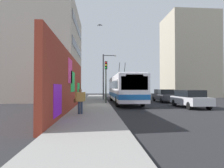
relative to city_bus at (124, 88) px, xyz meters
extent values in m
plane|color=#232326|center=(-3.32, 1.80, -1.74)|extent=(80.00, 80.00, 0.00)
cube|color=gray|center=(-3.32, 3.40, -1.67)|extent=(48.00, 3.20, 0.15)
cube|color=maroon|center=(-6.85, 5.15, 0.39)|extent=(14.94, 0.30, 4.25)
cube|color=green|center=(-6.37, 4.99, 0.52)|extent=(2.18, 0.02, 1.61)
cube|color=green|center=(-2.01, 4.99, -0.10)|extent=(2.14, 0.02, 1.29)
cube|color=#8C19D8|center=(-11.78, 4.99, -0.57)|extent=(1.83, 0.02, 1.58)
cube|color=#F2338C|center=(-7.74, 4.99, 1.23)|extent=(1.82, 0.02, 1.74)
cube|color=#B2A899|center=(6.70, 11.00, 4.99)|extent=(13.34, 9.80, 13.46)
cube|color=black|center=(6.70, 6.08, 2.66)|extent=(11.33, 0.04, 1.10)
cube|color=black|center=(6.70, 6.08, 5.86)|extent=(11.33, 0.04, 1.10)
cube|color=black|center=(6.70, 6.08, 9.06)|extent=(11.33, 0.04, 1.10)
cube|color=#9E937F|center=(14.39, -15.20, 6.37)|extent=(8.04, 9.10, 16.22)
cube|color=black|center=(14.39, -19.77, 2.66)|extent=(6.83, 0.04, 1.10)
cube|color=black|center=(14.39, -19.77, 5.86)|extent=(6.83, 0.04, 1.10)
cube|color=black|center=(14.39, -19.77, 9.06)|extent=(6.83, 0.04, 1.10)
cube|color=black|center=(14.39, -19.77, 12.26)|extent=(6.83, 0.04, 1.10)
cube|color=silver|center=(0.01, 0.00, -0.02)|extent=(12.44, 2.64, 2.54)
cube|color=silver|center=(0.01, 0.00, 1.31)|extent=(11.94, 2.43, 0.12)
cube|color=#1959A5|center=(0.01, 0.00, -0.74)|extent=(12.46, 2.66, 0.44)
cube|color=black|center=(-6.19, 0.00, 0.43)|extent=(0.04, 2.25, 1.14)
cube|color=black|center=(0.01, 0.00, 0.36)|extent=(11.44, 2.67, 0.81)
cube|color=orange|center=(-6.18, 0.00, 1.00)|extent=(0.06, 1.45, 0.28)
cylinder|color=black|center=(1.87, -0.35, 2.15)|extent=(1.43, 0.06, 2.00)
cylinder|color=black|center=(1.87, 0.35, 2.15)|extent=(1.43, 0.06, 2.00)
cylinder|color=black|center=(-3.97, -1.20, -1.24)|extent=(1.00, 0.28, 1.00)
cylinder|color=black|center=(-3.97, 1.20, -1.24)|extent=(1.00, 0.28, 1.00)
cylinder|color=black|center=(3.99, -1.20, -1.24)|extent=(1.00, 0.28, 1.00)
cylinder|color=black|center=(3.99, 1.20, -1.24)|extent=(1.00, 0.28, 1.00)
cube|color=#B7B7BC|center=(-5.29, -5.20, -1.09)|extent=(4.42, 1.86, 0.66)
cube|color=black|center=(-5.20, -5.20, -0.46)|extent=(2.65, 1.67, 0.60)
cylinder|color=black|center=(-6.75, -6.03, -1.42)|extent=(0.64, 0.22, 0.64)
cylinder|color=black|center=(-6.75, -4.37, -1.42)|extent=(0.64, 0.22, 0.64)
cylinder|color=black|center=(-3.83, -6.03, -1.42)|extent=(0.64, 0.22, 0.64)
cylinder|color=black|center=(-3.83, -4.37, -1.42)|extent=(0.64, 0.22, 0.64)
cube|color=#38383D|center=(1.10, -5.20, -1.09)|extent=(4.35, 1.88, 0.66)
cube|color=black|center=(1.19, -5.20, -0.46)|extent=(2.61, 1.69, 0.60)
cylinder|color=black|center=(-0.34, -6.04, -1.42)|extent=(0.64, 0.22, 0.64)
cylinder|color=black|center=(-0.34, -4.36, -1.42)|extent=(0.64, 0.22, 0.64)
cylinder|color=black|center=(2.53, -6.04, -1.42)|extent=(0.64, 0.22, 0.64)
cylinder|color=black|center=(2.53, -4.36, -1.42)|extent=(0.64, 0.22, 0.64)
cylinder|color=#2D3F59|center=(-9.48, 4.03, -1.20)|extent=(0.14, 0.14, 0.78)
cylinder|color=#2D3F59|center=(-9.48, 4.19, -1.20)|extent=(0.14, 0.14, 0.78)
cube|color=gold|center=(-9.48, 4.11, -0.52)|extent=(0.22, 0.45, 0.58)
cylinder|color=gold|center=(-9.48, 3.83, -0.50)|extent=(0.09, 0.09, 0.55)
cylinder|color=gold|center=(-9.48, 4.38, -0.50)|extent=(0.09, 0.09, 0.55)
sphere|color=#936B4C|center=(-9.48, 4.11, -0.13)|extent=(0.21, 0.21, 0.21)
cube|color=#593319|center=(-9.48, 4.45, -0.77)|extent=(0.14, 0.10, 0.24)
cylinder|color=#2D382D|center=(-1.39, 2.15, 0.65)|extent=(0.14, 0.14, 4.48)
cube|color=black|center=(-1.61, 2.15, 2.44)|extent=(0.20, 0.28, 0.84)
sphere|color=red|center=(-1.72, 2.15, 2.72)|extent=(0.18, 0.18, 0.18)
sphere|color=yellow|center=(-1.72, 2.15, 2.44)|extent=(0.18, 0.18, 0.18)
sphere|color=green|center=(-1.72, 2.15, 2.16)|extent=(0.18, 0.18, 0.18)
cylinder|color=#4C4C51|center=(4.55, 2.25, 1.57)|extent=(0.18, 0.18, 6.32)
cylinder|color=#4C4C51|center=(4.55, 1.40, 4.58)|extent=(0.10, 1.70, 0.10)
ellipsoid|color=silver|center=(4.55, 0.55, 4.53)|extent=(0.44, 0.28, 0.20)
ellipsoid|color=#47474C|center=(-1.03, 2.81, 6.92)|extent=(0.32, 0.14, 0.12)
cube|color=#47474C|center=(-1.03, 2.67, 6.95)|extent=(0.20, 0.26, 0.15)
cube|color=#47474C|center=(-1.03, 2.95, 6.95)|extent=(0.20, 0.26, 0.15)
camera|label=1|loc=(-21.04, 3.02, 0.05)|focal=29.37mm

